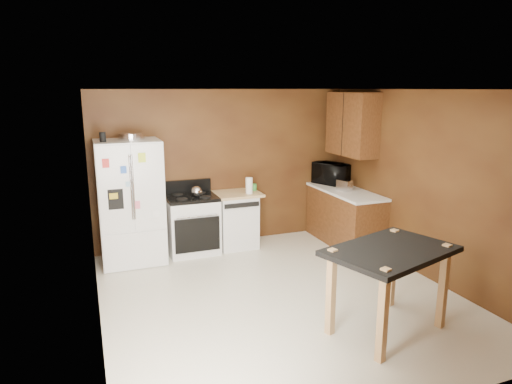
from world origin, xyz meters
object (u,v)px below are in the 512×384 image
roasting_pan (131,136)px  toaster (344,185)px  pen_cup (103,137)px  refrigerator (131,202)px  dishwasher (236,219)px  green_canister (254,187)px  gas_range (192,224)px  kettle (196,192)px  island (390,261)px  microwave (331,174)px  paper_towel (249,186)px

roasting_pan → toaster: size_ratio=1.62×
pen_cup → refrigerator: bearing=18.1°
pen_cup → dishwasher: size_ratio=0.15×
green_canister → gas_range: bearing=-175.5°
pen_cup → refrigerator: 1.02m
green_canister → kettle: bearing=-170.8°
green_canister → dishwasher: size_ratio=0.12×
kettle → island: kettle is taller
toaster → microwave: 0.54m
toaster → island: (-1.03, -2.58, -0.21)m
paper_towel → refrigerator: 1.82m
roasting_pan → green_canister: (1.89, 0.10, -0.90)m
roasting_pan → green_canister: size_ratio=3.52×
kettle → refrigerator: refrigerator is taller
kettle → paper_towel: paper_towel is taller
green_canister → toaster: size_ratio=0.46×
green_canister → microwave: microwave is taller
roasting_pan → refrigerator: 0.95m
roasting_pan → kettle: roasting_pan is taller
gas_range → island: bearing=-65.9°
roasting_pan → gas_range: (0.84, 0.02, -1.38)m
pen_cup → gas_range: bearing=7.7°
green_canister → dishwasher: (-0.33, -0.06, -0.49)m
roasting_pan → pen_cup: bearing=-159.5°
kettle → refrigerator: size_ratio=0.09×
island → roasting_pan: bearing=126.0°
roasting_pan → pen_cup: (-0.39, -0.15, 0.02)m
gas_range → roasting_pan: bearing=-178.7°
paper_towel → refrigerator: (-1.81, 0.05, -0.12)m
pen_cup → green_canister: bearing=6.2°
kettle → green_canister: kettle is taller
gas_range → kettle: bearing=-50.5°
roasting_pan → green_canister: roasting_pan is taller
toaster → island: bearing=-131.0°
gas_range → dishwasher: 0.72m
toaster → gas_range: bearing=149.4°
roasting_pan → kettle: (0.90, -0.06, -0.86)m
pen_cup → green_canister: size_ratio=1.23×
green_canister → microwave: size_ratio=0.18×
roasting_pan → refrigerator: (-0.07, -0.04, -0.95)m
pen_cup → island: 4.04m
refrigerator → dishwasher: bearing=3.0°
paper_towel → kettle: bearing=177.8°
kettle → dishwasher: kettle is taller
pen_cup → green_canister: pen_cup is taller
roasting_pan → gas_range: size_ratio=0.34×
pen_cup → refrigerator: size_ratio=0.07×
microwave → roasting_pan: bearing=67.2°
island → gas_range: bearing=114.1°
toaster → dishwasher: 1.84m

